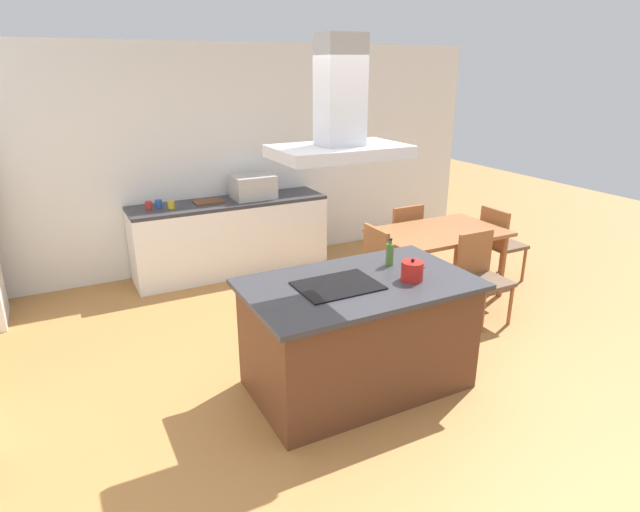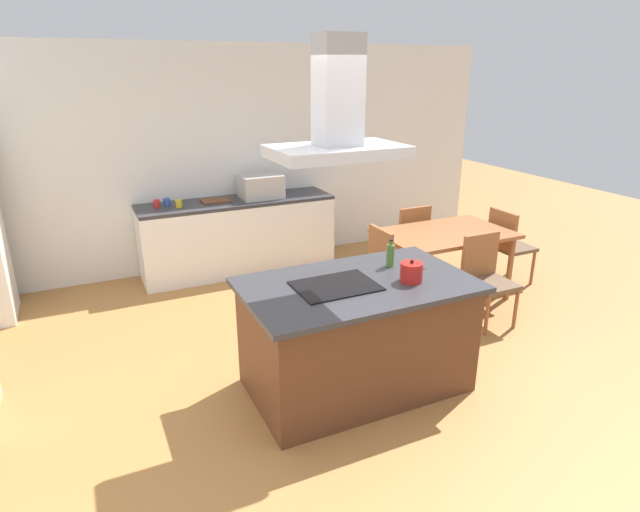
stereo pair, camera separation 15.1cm
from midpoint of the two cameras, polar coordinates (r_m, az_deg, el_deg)
name	(u,v)px [view 1 (the left image)]	position (r m, az deg, el deg)	size (l,w,h in m)	color
ground	(283,312)	(5.59, -4.83, -6.05)	(16.00, 16.00, 0.00)	#AD753D
wall_back	(224,158)	(6.77, -11.02, 10.30)	(7.20, 0.10, 2.70)	white
kitchen_island	(358,334)	(4.18, 3.08, -8.47)	(1.75, 1.04, 0.90)	#59331E
cooktop	(338,286)	(3.90, 0.82, -3.22)	(0.60, 0.44, 0.01)	black
tea_kettle	(412,271)	(4.03, 8.88, -1.60)	(0.22, 0.17, 0.17)	#B21E19
olive_oil_bottle	(390,254)	(4.31, 6.55, 0.22)	(0.06, 0.06, 0.23)	#47722D
back_counter	(231,237)	(6.61, -10.24, 2.07)	(2.35, 0.62, 0.90)	white
countertop_microwave	(253,187)	(6.55, -7.89, 7.40)	(0.50, 0.38, 0.28)	#B2AFAA
coffee_mug_red	(149,205)	(6.34, -18.68, 5.23)	(0.08, 0.08, 0.09)	red
coffee_mug_blue	(159,204)	(6.37, -17.67, 5.42)	(0.08, 0.08, 0.09)	#2D56B2
coffee_mug_yellow	(171,205)	(6.28, -16.44, 5.33)	(0.08, 0.08, 0.09)	gold
cutting_board	(208,202)	(6.47, -12.62, 5.75)	(0.34, 0.24, 0.02)	brown
dining_table	(438,238)	(5.88, 11.96, 1.92)	(1.40, 0.90, 0.75)	#995B33
chair_at_left_end	(367,265)	(5.42, 4.27, -1.01)	(0.42, 0.42, 0.89)	brown
chair_facing_island	(481,271)	(5.46, 16.19, -1.61)	(0.42, 0.42, 0.89)	brown
chair_facing_back_wall	(402,235)	(6.42, 8.15, 2.22)	(0.42, 0.42, 0.89)	brown
chair_at_right_end	(499,240)	(6.52, 18.14, 1.68)	(0.42, 0.42, 0.89)	brown
range_hood	(340,119)	(3.60, 0.92, 14.56)	(0.90, 0.55, 0.78)	#ADADB2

